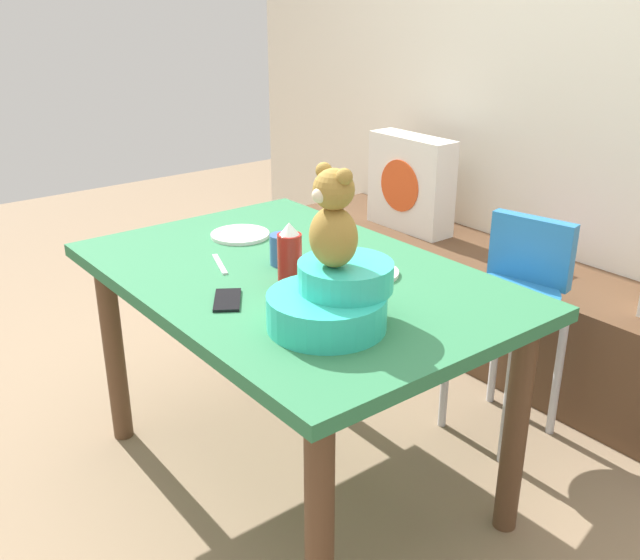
% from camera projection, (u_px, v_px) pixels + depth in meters
% --- Properties ---
extents(ground_plane, '(8.00, 8.00, 0.00)m').
position_uv_depth(ground_plane, '(297.00, 476.00, 2.42)').
color(ground_plane, '#8C7256').
extents(back_wall, '(4.40, 0.10, 2.60)m').
position_uv_depth(back_wall, '(599.00, 51.00, 2.77)').
color(back_wall, silver).
rests_on(back_wall, ground_plane).
extents(window_bench, '(2.60, 0.44, 0.46)m').
position_uv_depth(window_bench, '(525.00, 320.00, 3.02)').
color(window_bench, brown).
rests_on(window_bench, ground_plane).
extents(pillow_floral_left, '(0.44, 0.15, 0.44)m').
position_uv_depth(pillow_floral_left, '(411.00, 183.00, 3.34)').
color(pillow_floral_left, white).
rests_on(pillow_floral_left, window_bench).
extents(book_stack, '(0.20, 0.14, 0.05)m').
position_uv_depth(book_stack, '(536.00, 264.00, 2.91)').
color(book_stack, '#C075A8').
rests_on(book_stack, window_bench).
extents(dining_table, '(1.35, 0.90, 0.74)m').
position_uv_depth(dining_table, '(294.00, 303.00, 2.18)').
color(dining_table, '#2D7247').
rests_on(dining_table, ground_plane).
extents(highchair, '(0.38, 0.50, 0.79)m').
position_uv_depth(highchair, '(511.00, 300.00, 2.49)').
color(highchair, '#2672B2').
rests_on(highchair, ground_plane).
extents(infant_seat_teal, '(0.30, 0.33, 0.16)m').
position_uv_depth(infant_seat_teal, '(333.00, 299.00, 1.78)').
color(infant_seat_teal, '#31C6AF').
rests_on(infant_seat_teal, dining_table).
extents(teddy_bear, '(0.13, 0.12, 0.25)m').
position_uv_depth(teddy_bear, '(333.00, 220.00, 1.70)').
color(teddy_bear, olive).
rests_on(teddy_bear, infant_seat_teal).
extents(ketchup_bottle, '(0.07, 0.07, 0.18)m').
position_uv_depth(ketchup_bottle, '(290.00, 256.00, 2.02)').
color(ketchup_bottle, red).
rests_on(ketchup_bottle, dining_table).
extents(coffee_mug, '(0.12, 0.08, 0.09)m').
position_uv_depth(coffee_mug, '(283.00, 250.00, 2.18)').
color(coffee_mug, '#335999').
rests_on(coffee_mug, dining_table).
extents(dinner_plate_near, '(0.20, 0.20, 0.01)m').
position_uv_depth(dinner_plate_near, '(240.00, 235.00, 2.44)').
color(dinner_plate_near, white).
rests_on(dinner_plate_near, dining_table).
extents(dinner_plate_far, '(0.20, 0.20, 0.01)m').
position_uv_depth(dinner_plate_far, '(365.00, 272.00, 2.12)').
color(dinner_plate_far, white).
rests_on(dinner_plate_far, dining_table).
extents(cell_phone, '(0.16, 0.14, 0.01)m').
position_uv_depth(cell_phone, '(227.00, 300.00, 1.94)').
color(cell_phone, black).
rests_on(cell_phone, dining_table).
extents(table_fork, '(0.17, 0.07, 0.01)m').
position_uv_depth(table_fork, '(220.00, 264.00, 2.19)').
color(table_fork, silver).
rests_on(table_fork, dining_table).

